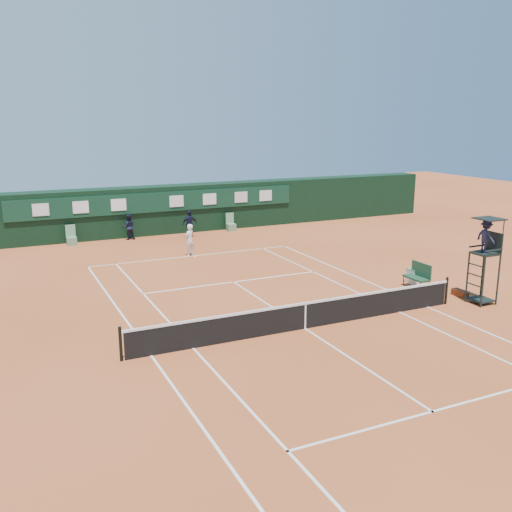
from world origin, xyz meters
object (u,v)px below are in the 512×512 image
(tennis_net, at_px, (305,315))
(player, at_px, (189,240))
(umpire_chair, at_px, (486,243))
(player_bench, at_px, (419,274))
(cooler, at_px, (415,276))

(tennis_net, relative_size, player, 7.54)
(umpire_chair, xyz_separation_m, player, (-7.88, 12.55, -1.60))
(player_bench, distance_m, cooler, 0.79)
(player_bench, height_order, cooler, player_bench)
(tennis_net, relative_size, umpire_chair, 3.77)
(umpire_chair, distance_m, player_bench, 3.40)
(player_bench, xyz_separation_m, cooler, (0.35, 0.65, -0.27))
(umpire_chair, relative_size, player, 2.00)
(player, bearing_deg, tennis_net, 55.55)
(umpire_chair, height_order, cooler, umpire_chair)
(umpire_chair, height_order, player_bench, umpire_chair)
(cooler, bearing_deg, tennis_net, -158.47)
(tennis_net, bearing_deg, player_bench, 17.78)
(umpire_chair, bearing_deg, player_bench, 106.81)
(player_bench, relative_size, cooler, 1.86)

